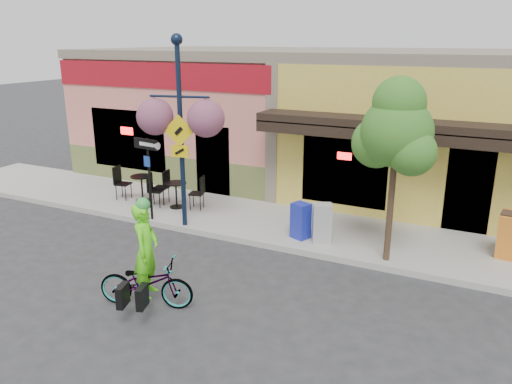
{
  "coord_description": "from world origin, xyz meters",
  "views": [
    {
      "loc": [
        4.85,
        -9.59,
        4.87
      ],
      "look_at": [
        -0.08,
        0.5,
        1.4
      ],
      "focal_mm": 35.0,
      "sensor_mm": 36.0,
      "label": 1
    }
  ],
  "objects_px": {
    "lamp_post": "(181,134)",
    "bicycle": "(146,283)",
    "cyclist_rider": "(147,263)",
    "building": "(346,116)",
    "street_tree": "(393,171)",
    "newspaper_box_blue": "(301,221)",
    "one_way_sign": "(150,180)",
    "newspaper_box_grey": "(322,223)"
  },
  "relations": [
    {
      "from": "one_way_sign",
      "to": "newspaper_box_grey",
      "type": "distance_m",
      "value": 4.73
    },
    {
      "from": "bicycle",
      "to": "street_tree",
      "type": "distance_m",
      "value": 5.54
    },
    {
      "from": "one_way_sign",
      "to": "newspaper_box_grey",
      "type": "xyz_separation_m",
      "value": [
        4.66,
        0.53,
        -0.64
      ]
    },
    {
      "from": "newspaper_box_grey",
      "to": "street_tree",
      "type": "distance_m",
      "value": 2.28
    },
    {
      "from": "building",
      "to": "bicycle",
      "type": "distance_m",
      "value": 10.59
    },
    {
      "from": "lamp_post",
      "to": "newspaper_box_blue",
      "type": "bearing_deg",
      "value": -3.73
    },
    {
      "from": "cyclist_rider",
      "to": "street_tree",
      "type": "relative_size",
      "value": 0.44
    },
    {
      "from": "bicycle",
      "to": "newspaper_box_grey",
      "type": "height_order",
      "value": "newspaper_box_grey"
    },
    {
      "from": "cyclist_rider",
      "to": "lamp_post",
      "type": "xyz_separation_m",
      "value": [
        -1.6,
        3.6,
        1.67
      ]
    },
    {
      "from": "newspaper_box_grey",
      "to": "street_tree",
      "type": "relative_size",
      "value": 0.23
    },
    {
      "from": "lamp_post",
      "to": "street_tree",
      "type": "xyz_separation_m",
      "value": [
        5.25,
        0.15,
        -0.39
      ]
    },
    {
      "from": "cyclist_rider",
      "to": "street_tree",
      "type": "height_order",
      "value": "street_tree"
    },
    {
      "from": "cyclist_rider",
      "to": "lamp_post",
      "type": "distance_m",
      "value": 4.28
    },
    {
      "from": "building",
      "to": "bicycle",
      "type": "height_order",
      "value": "building"
    },
    {
      "from": "newspaper_box_blue",
      "to": "newspaper_box_grey",
      "type": "height_order",
      "value": "newspaper_box_grey"
    },
    {
      "from": "building",
      "to": "street_tree",
      "type": "xyz_separation_m",
      "value": [
        2.99,
        -6.67,
        -0.07
      ]
    },
    {
      "from": "newspaper_box_grey",
      "to": "street_tree",
      "type": "bearing_deg",
      "value": -35.99
    },
    {
      "from": "one_way_sign",
      "to": "street_tree",
      "type": "bearing_deg",
      "value": 9.56
    },
    {
      "from": "street_tree",
      "to": "cyclist_rider",
      "type": "bearing_deg",
      "value": -134.21
    },
    {
      "from": "bicycle",
      "to": "lamp_post",
      "type": "relative_size",
      "value": 0.37
    },
    {
      "from": "newspaper_box_grey",
      "to": "cyclist_rider",
      "type": "bearing_deg",
      "value": -140.33
    },
    {
      "from": "cyclist_rider",
      "to": "one_way_sign",
      "type": "bearing_deg",
      "value": 19.46
    },
    {
      "from": "building",
      "to": "newspaper_box_grey",
      "type": "height_order",
      "value": "building"
    },
    {
      "from": "building",
      "to": "bicycle",
      "type": "relative_size",
      "value": 10.02
    },
    {
      "from": "cyclist_rider",
      "to": "lamp_post",
      "type": "bearing_deg",
      "value": 6.88
    },
    {
      "from": "cyclist_rider",
      "to": "building",
      "type": "bearing_deg",
      "value": -20.76
    },
    {
      "from": "one_way_sign",
      "to": "newspaper_box_blue",
      "type": "height_order",
      "value": "one_way_sign"
    },
    {
      "from": "newspaper_box_blue",
      "to": "one_way_sign",
      "type": "bearing_deg",
      "value": -150.87
    },
    {
      "from": "building",
      "to": "one_way_sign",
      "type": "relative_size",
      "value": 8.17
    },
    {
      "from": "bicycle",
      "to": "newspaper_box_blue",
      "type": "distance_m",
      "value": 4.37
    },
    {
      "from": "cyclist_rider",
      "to": "newspaper_box_blue",
      "type": "xyz_separation_m",
      "value": [
        1.46,
        4.1,
        -0.31
      ]
    },
    {
      "from": "building",
      "to": "lamp_post",
      "type": "height_order",
      "value": "lamp_post"
    },
    {
      "from": "lamp_post",
      "to": "bicycle",
      "type": "bearing_deg",
      "value": -79.65
    },
    {
      "from": "lamp_post",
      "to": "street_tree",
      "type": "distance_m",
      "value": 5.27
    },
    {
      "from": "newspaper_box_blue",
      "to": "street_tree",
      "type": "bearing_deg",
      "value": 12.74
    },
    {
      "from": "building",
      "to": "bicycle",
      "type": "bearing_deg",
      "value": -93.89
    },
    {
      "from": "building",
      "to": "newspaper_box_grey",
      "type": "bearing_deg",
      "value": -77.9
    },
    {
      "from": "lamp_post",
      "to": "newspaper_box_grey",
      "type": "distance_m",
      "value": 4.14
    },
    {
      "from": "one_way_sign",
      "to": "newspaper_box_grey",
      "type": "bearing_deg",
      "value": 14.35
    },
    {
      "from": "cyclist_rider",
      "to": "newspaper_box_blue",
      "type": "relative_size",
      "value": 2.03
    },
    {
      "from": "bicycle",
      "to": "cyclist_rider",
      "type": "relative_size",
      "value": 1.01
    },
    {
      "from": "building",
      "to": "street_tree",
      "type": "height_order",
      "value": "building"
    }
  ]
}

